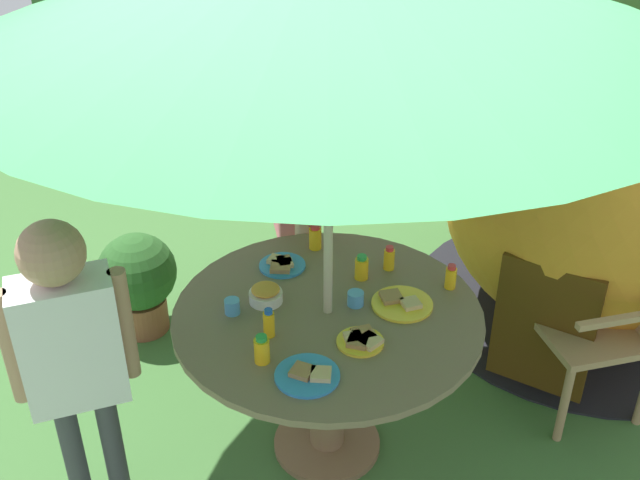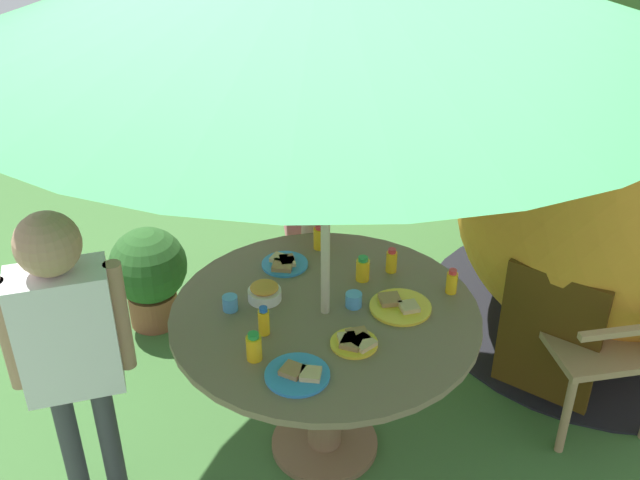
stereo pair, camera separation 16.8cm
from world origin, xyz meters
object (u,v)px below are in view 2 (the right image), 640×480
Objects in this scene: child_in_pink_shirt at (304,186)px; juice_bottle_far_right at (392,261)px; child_in_white_shirt at (66,332)px; juice_bottle_center_front at (264,321)px; juice_bottle_front_edge at (320,238)px; cup_near at (230,303)px; wooden_chair at (619,314)px; plate_center_back at (400,306)px; garden_table at (325,345)px; juice_bottle_near_right at (363,269)px; plate_mid_right at (298,374)px; juice_bottle_back_edge at (452,282)px; snack_bowl at (265,292)px; cup_far at (354,300)px; dome_tent at (623,197)px; plate_far_left at (284,263)px; potted_plant at (149,272)px; juice_bottle_mid_left at (254,347)px; plate_near_left at (355,341)px.

child_in_pink_shirt is 12.35× the size of juice_bottle_far_right.
juice_bottle_center_front is at bearing -5.50° from child_in_white_shirt.
cup_near is (-0.11, -0.59, -0.02)m from juice_bottle_front_edge.
wooden_chair is 1.38m from juice_bottle_front_edge.
juice_bottle_far_right reaches higher than cup_near.
juice_bottle_far_right is at bearing 119.67° from plate_center_back.
juice_bottle_near_right is (0.04, 0.28, 0.23)m from garden_table.
plate_mid_right is 2.13× the size of juice_bottle_back_edge.
juice_bottle_front_edge is at bearing 119.38° from garden_table.
garden_table is 11.11× the size of juice_bottle_near_right.
snack_bowl is 0.23m from juice_bottle_center_front.
cup_near is 0.93× the size of cup_far.
dome_tent is at bearing 88.51° from child_in_pink_shirt.
garden_table is 6.12× the size of plate_far_left.
child_in_white_shirt is at bearing -128.55° from juice_bottle_near_right.
wooden_chair is (1.06, 0.82, -0.03)m from garden_table.
plate_center_back is 4.01× the size of cup_near.
potted_plant is at bearing -178.78° from juice_bottle_front_edge.
plate_center_back is at bearing 20.58° from snack_bowl.
plate_center_back is 3.71× the size of cup_far.
garden_table is 11.27× the size of juice_bottle_back_edge.
dome_tent is 2.18m from cup_near.
child_in_white_shirt is 11.61× the size of juice_bottle_mid_left.
potted_plant is 1.47m from juice_bottle_far_right.
garden_table is at bearing 57.66° from juice_bottle_center_front.
cup_far is (0.40, -0.14, 0.02)m from plate_far_left.
juice_bottle_near_right reaches higher than juice_bottle_far_right.
child_in_pink_shirt is at bearing 105.94° from snack_bowl.
juice_bottle_mid_left is at bearing -17.72° from child_in_white_shirt.
snack_bowl is 0.15m from cup_near.
wooden_chair is 9.03× the size of juice_bottle_far_right.
garden_table is at bearing -107.36° from juice_bottle_far_right.
child_in_white_shirt is 12.13× the size of juice_bottle_back_edge.
snack_bowl reaches higher than plate_near_left.
child_in_pink_shirt is 1.42m from child_in_white_shirt.
cup_far is (-0.11, 0.23, 0.02)m from plate_near_left.
wooden_chair is at bearing 41.00° from juice_bottle_center_front.
potted_plant is 5.11× the size of juice_bottle_near_right.
juice_bottle_mid_left is 1.71× the size of cup_far.
child_in_white_shirt is at bearing -160.89° from plate_mid_right.
snack_bowl is 0.37m from cup_far.
child_in_pink_shirt is 0.96m from juice_bottle_back_edge.
plate_center_back is at bearing -6.47° from plate_far_left.
juice_bottle_front_edge is at bearing 152.16° from juice_bottle_near_right.
plate_near_left is 0.72m from juice_bottle_front_edge.
wooden_chair is at bearing 37.61° from garden_table.
garden_table is at bearing 24.76° from cup_near.
juice_bottle_mid_left is at bearing -41.79° from cup_near.
juice_bottle_center_front is (-0.41, -0.39, 0.05)m from plate_center_back.
snack_bowl is (-0.26, -0.04, 0.21)m from garden_table.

